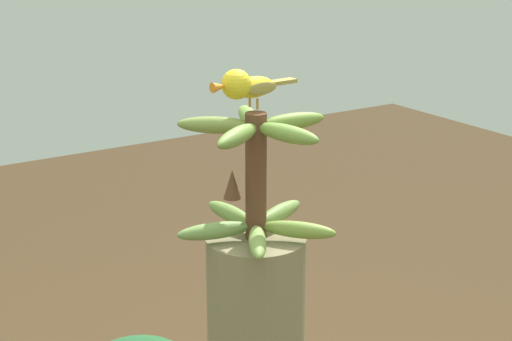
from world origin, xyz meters
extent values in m
cylinder|color=brown|center=(0.00, 0.00, 1.10)|extent=(0.04, 0.04, 0.26)
ellipsoid|color=#7DA049|center=(-0.05, -0.08, 1.00)|extent=(0.11, 0.15, 0.03)
ellipsoid|color=olive|center=(0.06, -0.07, 1.00)|extent=(0.13, 0.14, 0.03)
ellipsoid|color=olive|center=(0.08, 0.04, 1.00)|extent=(0.16, 0.09, 0.03)
ellipsoid|color=olive|center=(-0.01, 0.09, 1.00)|extent=(0.05, 0.16, 0.03)
ellipsoid|color=#729549|center=(-0.09, 0.02, 1.00)|extent=(0.16, 0.07, 0.03)
ellipsoid|color=olive|center=(0.08, -0.01, 1.21)|extent=(0.16, 0.05, 0.03)
ellipsoid|color=#7B9F47|center=(0.03, 0.08, 1.21)|extent=(0.09, 0.16, 0.03)
ellipsoid|color=olive|center=(-0.06, 0.05, 1.21)|extent=(0.14, 0.13, 0.03)
ellipsoid|color=olive|center=(-0.07, -0.04, 1.21)|extent=(0.15, 0.11, 0.03)
ellipsoid|color=#779C41|center=(0.02, -0.08, 1.21)|extent=(0.07, 0.16, 0.03)
cone|color=brown|center=(-0.05, 0.02, 1.09)|extent=(0.04, 0.04, 0.06)
cylinder|color=#C68933|center=(0.02, 0.05, 1.25)|extent=(0.00, 0.01, 0.02)
cylinder|color=#C68933|center=(0.02, 0.02, 1.25)|extent=(0.00, 0.00, 0.02)
ellipsoid|color=yellow|center=(0.02, 0.04, 1.28)|extent=(0.10, 0.05, 0.04)
ellipsoid|color=olive|center=(0.02, 0.06, 1.28)|extent=(0.07, 0.01, 0.03)
ellipsoid|color=olive|center=(0.02, 0.02, 1.28)|extent=(0.07, 0.01, 0.03)
cube|color=olive|center=(0.09, 0.04, 1.28)|extent=(0.06, 0.03, 0.01)
sphere|color=yellow|center=(-0.02, 0.03, 1.29)|extent=(0.06, 0.06, 0.06)
sphere|color=black|center=(-0.03, 0.01, 1.29)|extent=(0.01, 0.01, 0.01)
cone|color=orange|center=(-0.06, 0.03, 1.29)|extent=(0.04, 0.02, 0.02)
camera|label=1|loc=(-0.86, -1.34, 1.62)|focal=58.26mm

